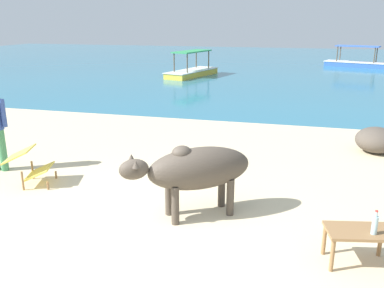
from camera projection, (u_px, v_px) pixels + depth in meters
The scene contains 10 objects.
sand_beach at pixel (115, 247), 5.28m from camera, with size 18.00×14.00×0.04m, color beige.
water_surface at pixel (264, 66), 25.64m from camera, with size 60.00×36.00×0.03m, color teal.
cow at pixel (196, 169), 5.89m from camera, with size 1.85×1.44×1.11m.
low_bench_table at pixel (359, 236), 4.80m from camera, with size 0.83×0.58×0.44m.
bottle at pixel (375, 225), 4.65m from camera, with size 0.07×0.07×0.30m.
deck_chair_near at pixel (29, 164), 7.13m from camera, with size 0.89×0.74×0.68m.
shore_rock_large at pixel (376, 140), 8.91m from camera, with size 0.88×0.87×0.56m, color brown.
shore_rock_medium at pixel (225, 155), 8.32m from camera, with size 0.53×0.46×0.29m, color #6B5B4C.
boat_blue at pixel (356, 62), 25.20m from camera, with size 3.85×2.23×1.29m.
boat_yellow at pixel (192, 71), 21.11m from camera, with size 2.16×3.85×1.29m.
Camera 1 is at (2.14, -4.25, 2.85)m, focal length 38.09 mm.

